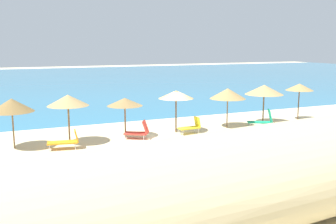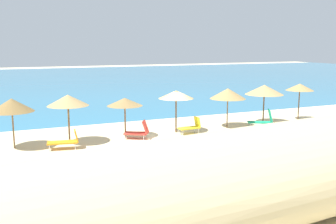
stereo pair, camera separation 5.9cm
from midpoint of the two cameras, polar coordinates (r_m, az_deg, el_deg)
ground_plane at (r=22.33m, az=1.04°, el=-3.77°), size 160.00×160.00×0.00m
sea_water at (r=60.02m, az=-14.88°, el=4.50°), size 160.00×67.77×0.01m
beach_umbrella_1 at (r=21.06m, az=-22.08°, el=0.94°), size 2.22×2.22×2.61m
beach_umbrella_2 at (r=21.10m, az=-14.53°, el=1.68°), size 2.21×2.21×2.68m
beach_umbrella_3 at (r=22.03m, az=-6.34°, el=1.48°), size 2.03×2.03×2.31m
beach_umbrella_4 at (r=23.22m, az=1.28°, el=2.60°), size 2.12×2.12×2.58m
beach_umbrella_5 at (r=24.87m, az=8.92°, el=2.71°), size 2.31×2.31×2.56m
beach_umbrella_6 at (r=26.64m, az=14.14°, el=3.22°), size 2.56×2.56×2.65m
beach_umbrella_7 at (r=28.49m, az=18.99°, el=3.50°), size 1.93×1.93×2.62m
lounge_chair_1 at (r=21.94m, az=-4.26°, el=-2.86°), size 1.52×1.29×1.07m
lounge_chair_2 at (r=25.94m, az=13.93°, el=-1.18°), size 1.67×1.22×1.14m
lounge_chair_3 at (r=23.16m, az=3.55°, el=-2.13°), size 1.34×0.63×1.00m
lounge_chair_4 at (r=20.44m, az=-14.81°, el=-4.14°), size 1.65×0.91×0.97m
cooler_box at (r=20.70m, az=5.96°, el=-4.46°), size 0.63×0.69×0.32m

